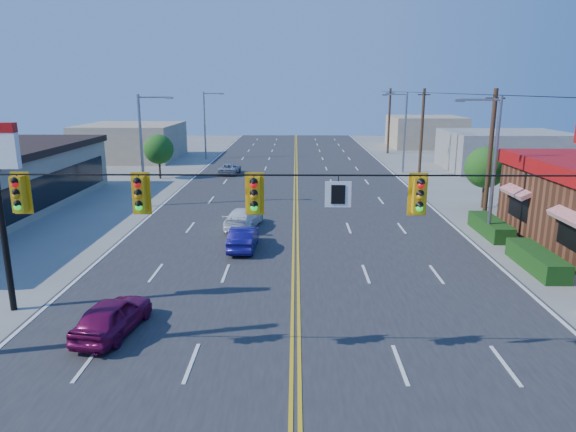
{
  "coord_description": "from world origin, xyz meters",
  "views": [
    {
      "loc": [
        -0.01,
        -14.37,
        8.39
      ],
      "look_at": [
        -0.39,
        10.45,
        2.2
      ],
      "focal_mm": 32.0,
      "sensor_mm": 36.0,
      "label": 1
    }
  ],
  "objects_px": {
    "car_blue": "(244,239)",
    "car_white": "(244,219)",
    "signal_span": "(292,213)",
    "car_magenta": "(113,317)",
    "car_silver": "(230,169)"
  },
  "relations": [
    {
      "from": "signal_span",
      "to": "car_magenta",
      "type": "relative_size",
      "value": 6.45
    },
    {
      "from": "car_magenta",
      "to": "car_white",
      "type": "distance_m",
      "value": 14.43
    },
    {
      "from": "signal_span",
      "to": "car_white",
      "type": "relative_size",
      "value": 5.76
    },
    {
      "from": "car_magenta",
      "to": "car_white",
      "type": "height_order",
      "value": "car_magenta"
    },
    {
      "from": "car_blue",
      "to": "car_white",
      "type": "height_order",
      "value": "car_blue"
    },
    {
      "from": "car_blue",
      "to": "car_silver",
      "type": "distance_m",
      "value": 24.92
    },
    {
      "from": "car_magenta",
      "to": "car_silver",
      "type": "relative_size",
      "value": 0.97
    },
    {
      "from": "signal_span",
      "to": "car_magenta",
      "type": "height_order",
      "value": "signal_span"
    },
    {
      "from": "car_blue",
      "to": "car_white",
      "type": "xyz_separation_m",
      "value": [
        -0.43,
        4.32,
        -0.0
      ]
    },
    {
      "from": "signal_span",
      "to": "car_white",
      "type": "height_order",
      "value": "signal_span"
    },
    {
      "from": "signal_span",
      "to": "car_magenta",
      "type": "distance_m",
      "value": 7.82
    },
    {
      "from": "signal_span",
      "to": "car_blue",
      "type": "bearing_deg",
      "value": 102.75
    },
    {
      "from": "car_blue",
      "to": "car_white",
      "type": "relative_size",
      "value": 0.89
    },
    {
      "from": "car_magenta",
      "to": "car_white",
      "type": "bearing_deg",
      "value": -93.75
    },
    {
      "from": "car_white",
      "to": "car_silver",
      "type": "relative_size",
      "value": 1.09
    }
  ]
}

